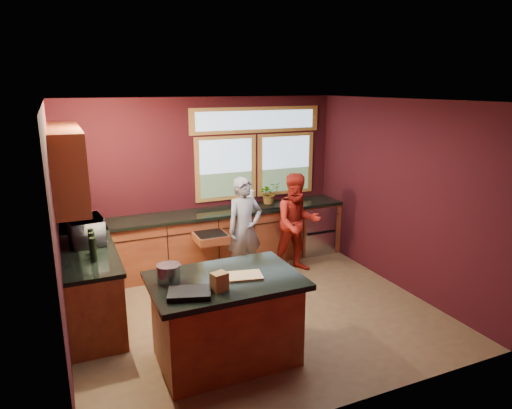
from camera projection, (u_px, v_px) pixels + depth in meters
floor at (255, 311)px, 5.97m from camera, size 4.50×4.50×0.00m
room_shell at (199, 176)px, 5.57m from camera, size 4.52×4.02×2.71m
back_counter at (224, 238)px, 7.44m from camera, size 4.50×0.64×0.93m
left_counter at (89, 279)px, 5.85m from camera, size 0.64×2.30×0.93m
island at (226, 319)px, 4.82m from camera, size 1.55×1.05×0.95m
person_grey at (245, 229)px, 6.83m from camera, size 0.61×0.44×1.57m
person_red at (297, 223)px, 7.10m from camera, size 0.84×0.69×1.58m
microwave at (87, 230)px, 5.77m from camera, size 0.45×0.62×0.32m
potted_plant at (269, 193)px, 7.64m from camera, size 0.34×0.29×0.38m
paper_towel at (251, 199)px, 7.47m from camera, size 0.12×0.12×0.28m
cutting_board at (245, 276)px, 4.73m from camera, size 0.40×0.32×0.02m
stock_pot at (169, 273)px, 4.60m from camera, size 0.24×0.24×0.18m
paper_bag at (219, 282)px, 4.40m from camera, size 0.18×0.15×0.18m
black_tray at (189, 293)px, 4.30m from camera, size 0.47×0.39×0.05m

